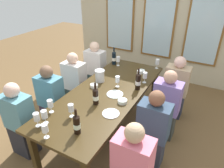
{
  "coord_description": "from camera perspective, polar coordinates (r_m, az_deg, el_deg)",
  "views": [
    {
      "loc": [
        1.29,
        -2.22,
        2.28
      ],
      "look_at": [
        0.0,
        0.16,
        0.79
      ],
      "focal_mm": 32.97,
      "sensor_mm": 36.0,
      "label": 1
    }
  ],
  "objects": [
    {
      "name": "ground_plane",
      "position": [
        3.44,
        -1.28,
        -12.75
      ],
      "size": [
        12.0,
        12.0,
        0.0
      ],
      "primitive_type": "plane",
      "color": "brown"
    },
    {
      "name": "back_wall_with_windows",
      "position": [
        4.82,
        13.17,
        18.22
      ],
      "size": [
        4.16,
        0.1,
        2.9
      ],
      "color": "#C3B898",
      "rests_on": "ground"
    },
    {
      "name": "dining_table",
      "position": [
        3.03,
        -1.42,
        -3.21
      ],
      "size": [
        0.96,
        2.41,
        0.74
      ],
      "color": "#3C2C14",
      "rests_on": "ground"
    },
    {
      "name": "white_plate_0",
      "position": [
        2.93,
        0.82,
        -2.84
      ],
      "size": [
        0.24,
        0.24,
        0.01
      ],
      "primitive_type": "cylinder",
      "color": "white",
      "rests_on": "dining_table"
    },
    {
      "name": "white_plate_1",
      "position": [
        2.55,
        -0.32,
        -8.17
      ],
      "size": [
        0.21,
        0.21,
        0.01
      ],
      "primitive_type": "cylinder",
      "color": "white",
      "rests_on": "dining_table"
    },
    {
      "name": "metal_pitcher",
      "position": [
        3.24,
        -3.4,
        2.31
      ],
      "size": [
        0.16,
        0.16,
        0.19
      ],
      "color": "silver",
      "rests_on": "dining_table"
    },
    {
      "name": "wine_bottle_0",
      "position": [
        3.84,
        0.54,
        7.26
      ],
      "size": [
        0.08,
        0.08,
        0.33
      ],
      "color": "black",
      "rests_on": "dining_table"
    },
    {
      "name": "wine_bottle_1",
      "position": [
        3.02,
        7.22,
        0.74
      ],
      "size": [
        0.08,
        0.08,
        0.33
      ],
      "color": "black",
      "rests_on": "dining_table"
    },
    {
      "name": "wine_bottle_2",
      "position": [
        2.25,
        -9.74,
        -10.92
      ],
      "size": [
        0.08,
        0.08,
        0.31
      ],
      "color": "black",
      "rests_on": "dining_table"
    },
    {
      "name": "wine_bottle_3",
      "position": [
        2.68,
        -4.57,
        -3.39
      ],
      "size": [
        0.08,
        0.08,
        0.31
      ],
      "color": "black",
      "rests_on": "dining_table"
    },
    {
      "name": "tasting_bowl_0",
      "position": [
        3.59,
        8.1,
        3.5
      ],
      "size": [
        0.13,
        0.13,
        0.04
      ],
      "primitive_type": "cylinder",
      "color": "white",
      "rests_on": "dining_table"
    },
    {
      "name": "tasting_bowl_1",
      "position": [
        2.74,
        2.91,
        -4.81
      ],
      "size": [
        0.13,
        0.13,
        0.05
      ],
      "primitive_type": "cylinder",
      "color": "white",
      "rests_on": "dining_table"
    },
    {
      "name": "tasting_bowl_2",
      "position": [
        3.11,
        -4.99,
        -0.45
      ],
      "size": [
        0.12,
        0.12,
        0.05
      ],
      "primitive_type": "cylinder",
      "color": "white",
      "rests_on": "dining_table"
    },
    {
      "name": "wine_glass_0",
      "position": [
        3.79,
        1.71,
        6.77
      ],
      "size": [
        0.07,
        0.07,
        0.17
      ],
      "color": "white",
      "rests_on": "dining_table"
    },
    {
      "name": "wine_glass_1",
      "position": [
        3.07,
        1.53,
        1.18
      ],
      "size": [
        0.07,
        0.07,
        0.17
      ],
      "color": "white",
      "rests_on": "dining_table"
    },
    {
      "name": "wine_glass_2",
      "position": [
        2.49,
        -11.3,
        -6.67
      ],
      "size": [
        0.07,
        0.07,
        0.17
      ],
      "color": "white",
      "rests_on": "dining_table"
    },
    {
      "name": "wine_glass_3",
      "position": [
        2.27,
        -18.14,
        -11.63
      ],
      "size": [
        0.07,
        0.07,
        0.17
      ],
      "color": "white",
      "rests_on": "dining_table"
    },
    {
      "name": "wine_glass_4",
      "position": [
        2.63,
        -16.77,
        -5.3
      ],
      "size": [
        0.07,
        0.07,
        0.17
      ],
      "color": "white",
      "rests_on": "dining_table"
    },
    {
      "name": "wine_glass_5",
      "position": [
        2.45,
        -20.2,
        -8.73
      ],
      "size": [
        0.07,
        0.07,
        0.17
      ],
      "color": "white",
      "rests_on": "dining_table"
    },
    {
      "name": "wine_glass_6",
      "position": [
        3.23,
        9.11,
        2.27
      ],
      "size": [
        0.07,
        0.07,
        0.17
      ],
      "color": "white",
      "rests_on": "dining_table"
    },
    {
      "name": "wine_glass_7",
      "position": [
        3.28,
        7.47,
        2.84
      ],
      "size": [
        0.07,
        0.07,
        0.17
      ],
      "color": "white",
      "rests_on": "dining_table"
    },
    {
      "name": "wine_glass_8",
      "position": [
        2.47,
        -18.28,
        -8.04
      ],
      "size": [
        0.07,
        0.07,
        0.17
      ],
      "color": "white",
      "rests_on": "dining_table"
    },
    {
      "name": "wine_glass_9",
      "position": [
        3.76,
        12.46,
        5.92
      ],
      "size": [
        0.07,
        0.07,
        0.17
      ],
      "color": "white",
      "rests_on": "dining_table"
    },
    {
      "name": "seated_person_0",
      "position": [
        3.03,
        -24.1,
        -9.56
      ],
      "size": [
        0.38,
        0.24,
        1.11
      ],
      "color": "#25252B",
      "rests_on": "ground"
    },
    {
      "name": "seated_person_2",
      "position": [
        3.69,
        -10.23,
        -0.03
      ],
      "size": [
        0.38,
        0.24,
        1.11
      ],
      "color": "#223332",
      "rests_on": "ground"
    },
    {
      "name": "seated_person_3",
      "position": [
        3.15,
        14.73,
        -6.09
      ],
      "size": [
        0.38,
        0.24,
        1.11
      ],
      "color": "#343934",
      "rests_on": "ground"
    },
    {
      "name": "seated_person_4",
      "position": [
        3.32,
        -16.49,
        -4.4
      ],
      "size": [
        0.38,
        0.24,
        1.11
      ],
      "color": "#392B40",
      "rests_on": "ground"
    },
    {
      "name": "seated_person_5",
      "position": [
        2.68,
        11.21,
        -12.74
      ],
      "size": [
        0.38,
        0.24,
        1.11
      ],
      "color": "#2A2E3B",
      "rests_on": "ground"
    },
    {
      "name": "seated_person_6",
      "position": [
        4.18,
        -4.6,
        3.91
      ],
      "size": [
        0.38,
        0.24,
        1.11
      ],
      "color": "#213538",
      "rests_on": "ground"
    },
    {
      "name": "seated_person_7",
      "position": [
        3.65,
        17.2,
        -1.3
      ],
      "size": [
        0.38,
        0.24,
        1.11
      ],
      "color": "#282C3C",
      "rests_on": "ground"
    }
  ]
}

